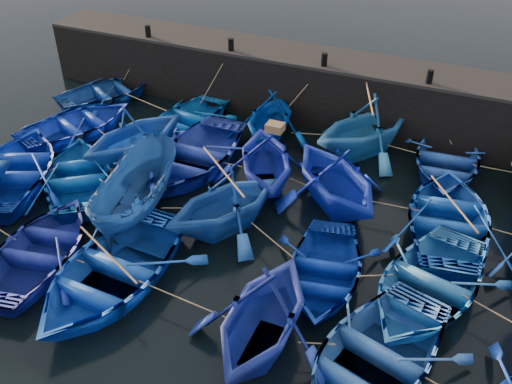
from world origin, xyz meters
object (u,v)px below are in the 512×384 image
at_px(boat_8, 193,155).
at_px(boat_13, 16,169).
at_px(boat_0, 108,92).
at_px(wooden_crate, 275,127).

distance_m(boat_8, boat_13, 6.10).
height_order(boat_8, boat_13, boat_8).
bearing_deg(boat_0, boat_8, -179.84).
height_order(boat_8, wooden_crate, wooden_crate).
distance_m(boat_13, wooden_crate, 9.10).
bearing_deg(boat_0, wooden_crate, -170.89).
xyz_separation_m(boat_0, boat_8, (6.21, -3.39, 0.11)).
relative_size(boat_8, boat_13, 1.02).
relative_size(boat_0, boat_13, 0.82).
bearing_deg(boat_0, boat_13, 128.14).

